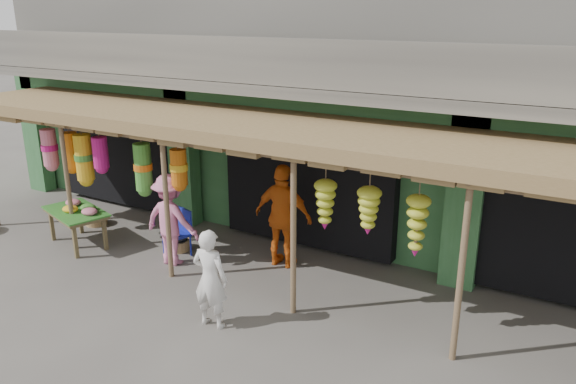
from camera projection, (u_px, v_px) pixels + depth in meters
The scene contains 10 objects.
ground at pixel (248, 292), 9.50m from camera, with size 80.00×80.00×0.00m, color #514C47.
building at pixel (366, 65), 12.46m from camera, with size 16.40×6.80×7.00m.
awning at pixel (263, 132), 9.43m from camera, with size 14.00×2.70×2.79m.
flower_table at pixel (77, 212), 11.18m from camera, with size 1.63×1.24×0.86m.
blue_chair at pixel (180, 230), 10.80m from camera, with size 0.54×0.55×0.91m.
basket_left at pixel (96, 220), 12.44m from camera, with size 0.46×0.46×0.19m, color olive.
basket_right at pixel (178, 245), 11.12m from camera, with size 0.47×0.47×0.21m, color #A2704B.
person_front at pixel (210, 279), 8.26m from camera, with size 0.56×0.37×1.55m, color silver.
person_vendor at pixel (283, 216), 10.19m from camera, with size 1.14×0.47×1.94m, color #D75B14.
person_shopper at pixel (171, 219), 10.32m from camera, with size 1.12×0.65×1.74m, color pink.
Camera 1 is at (4.84, -7.03, 4.55)m, focal length 35.00 mm.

